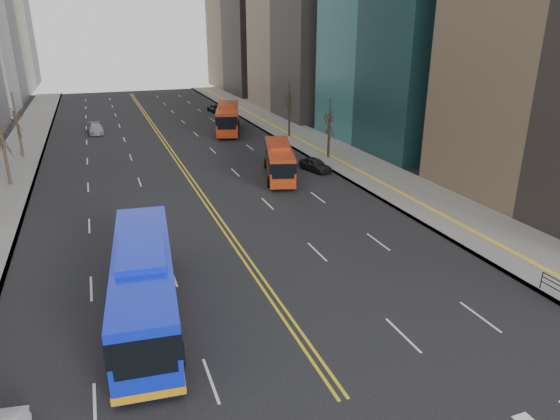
{
  "coord_description": "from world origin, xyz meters",
  "views": [
    {
      "loc": [
        -7.92,
        -9.03,
        13.99
      ],
      "look_at": [
        0.78,
        14.44,
        4.68
      ],
      "focal_mm": 32.0,
      "sensor_mm": 36.0,
      "label": 1
    }
  ],
  "objects": [
    {
      "name": "car_dark_mid",
      "position": [
        12.5,
        35.73,
        0.67
      ],
      "size": [
        2.53,
        4.21,
        1.34
      ],
      "primitive_type": "imported",
      "rotation": [
        0.0,
        0.0,
        0.26
      ],
      "color": "black",
      "rests_on": "ground"
    },
    {
      "name": "red_bus_far",
      "position": [
        9.3,
        58.17,
        2.12
      ],
      "size": [
        6.08,
        12.43,
        3.82
      ],
      "color": "#A92F12",
      "rests_on": "ground"
    },
    {
      "name": "car_dark_far",
      "position": [
        11.58,
        75.12,
        0.58
      ],
      "size": [
        2.41,
        4.4,
        1.17
      ],
      "primitive_type": "imported",
      "rotation": [
        0.0,
        0.0,
        0.12
      ],
      "color": "black",
      "rests_on": "ground"
    },
    {
      "name": "car_silver",
      "position": [
        -8.03,
        63.25,
        0.67
      ],
      "size": [
        2.08,
        4.71,
        1.34
      ],
      "primitive_type": "imported",
      "rotation": [
        0.0,
        0.0,
        0.04
      ],
      "color": "#949499",
      "rests_on": "ground"
    },
    {
      "name": "street_trees",
      "position": [
        -7.18,
        34.55,
        4.87
      ],
      "size": [
        35.2,
        47.2,
        7.6
      ],
      "color": "#2F241C",
      "rests_on": "ground"
    },
    {
      "name": "sidewalk_right",
      "position": [
        17.5,
        45.0,
        0.07
      ],
      "size": [
        7.0,
        130.0,
        0.15
      ],
      "primitive_type": "cube",
      "color": "gray",
      "rests_on": "ground"
    },
    {
      "name": "sidewalk_left",
      "position": [
        -16.5,
        45.0,
        0.07
      ],
      "size": [
        5.0,
        130.0,
        0.15
      ],
      "primitive_type": "cube",
      "color": "gray",
      "rests_on": "ground"
    },
    {
      "name": "centerline",
      "position": [
        0.0,
        55.0,
        0.01
      ],
      "size": [
        0.55,
        100.0,
        0.01
      ],
      "color": "gold",
      "rests_on": "ground"
    },
    {
      "name": "red_bus_near",
      "position": [
        8.34,
        35.06,
        1.82
      ],
      "size": [
        5.14,
        10.48,
        3.27
      ],
      "color": "#A92F12",
      "rests_on": "ground"
    },
    {
      "name": "blue_bus",
      "position": [
        -6.62,
        13.89,
        2.03
      ],
      "size": [
        4.12,
        13.59,
        3.86
      ],
      "color": "#0E22D2",
      "rests_on": "ground"
    }
  ]
}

